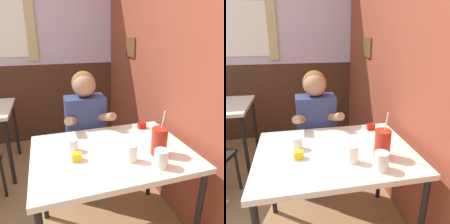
% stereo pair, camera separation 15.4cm
% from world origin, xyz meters
% --- Properties ---
extents(brick_wall_right, '(0.08, 4.38, 2.70)m').
position_xyz_m(brick_wall_right, '(1.29, 1.19, 1.35)').
color(brick_wall_right, brown).
rests_on(brick_wall_right, ground_plane).
extents(back_wall, '(5.52, 0.09, 2.70)m').
position_xyz_m(back_wall, '(-0.01, 2.41, 1.36)').
color(back_wall, silver).
rests_on(back_wall, ground_plane).
extents(main_table, '(1.04, 0.77, 0.76)m').
position_xyz_m(main_table, '(0.66, 0.44, 0.69)').
color(main_table, beige).
rests_on(main_table, ground_plane).
extents(person_seated, '(0.42, 0.40, 1.20)m').
position_xyz_m(person_seated, '(0.59, 0.98, 0.63)').
color(person_seated, navy).
rests_on(person_seated, ground_plane).
extents(cocktail_pitcher, '(0.10, 0.10, 0.30)m').
position_xyz_m(cocktail_pitcher, '(0.94, 0.31, 0.85)').
color(cocktail_pitcher, '#B22819').
rests_on(cocktail_pitcher, main_table).
extents(glass_near_pitcher, '(0.07, 0.07, 0.09)m').
position_xyz_m(glass_near_pitcher, '(0.42, 0.51, 0.80)').
color(glass_near_pitcher, silver).
rests_on(glass_near_pitcher, main_table).
extents(glass_center, '(0.08, 0.08, 0.11)m').
position_xyz_m(glass_center, '(0.88, 0.17, 0.81)').
color(glass_center, silver).
rests_on(glass_center, main_table).
extents(glass_far_side, '(0.06, 0.06, 0.11)m').
position_xyz_m(glass_far_side, '(0.74, 0.28, 0.81)').
color(glass_far_side, silver).
rests_on(glass_far_side, main_table).
extents(condiment_ketchup, '(0.06, 0.04, 0.05)m').
position_xyz_m(condiment_ketchup, '(1.01, 0.72, 0.78)').
color(condiment_ketchup, '#B7140F').
rests_on(condiment_ketchup, main_table).
extents(condiment_mustard, '(0.06, 0.04, 0.05)m').
position_xyz_m(condiment_mustard, '(0.42, 0.39, 0.78)').
color(condiment_mustard, yellow).
rests_on(condiment_mustard, main_table).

